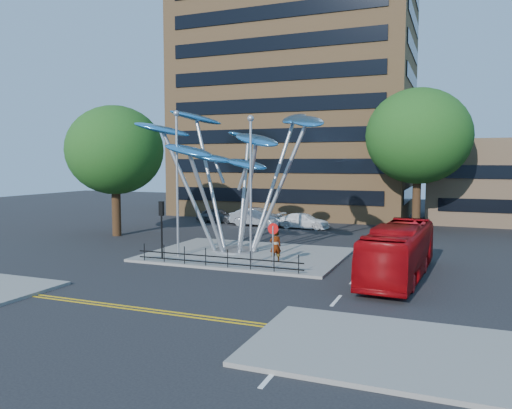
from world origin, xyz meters
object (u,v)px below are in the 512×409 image
at_px(parked_car_mid, 257,217).
at_px(pedestrian, 275,246).
at_px(street_lamp_right, 251,176).
at_px(no_entry_sign_island, 273,238).
at_px(tree_right, 418,136).
at_px(street_lamp_left, 177,171).
at_px(parked_car_left, 218,215).
at_px(tree_left, 115,150).
at_px(traffic_light_island, 162,218).
at_px(red_bus, 399,252).
at_px(leaf_sculpture, 236,146).
at_px(parked_car_right, 304,221).

bearing_deg(parked_car_mid, pedestrian, -151.08).
bearing_deg(street_lamp_right, no_entry_sign_island, -17.87).
relative_size(tree_right, pedestrian, 6.48).
height_order(no_entry_sign_island, pedestrian, no_entry_sign_island).
bearing_deg(street_lamp_left, parked_car_left, 108.66).
bearing_deg(tree_left, traffic_light_island, -39.81).
relative_size(tree_right, parked_car_left, 2.92).
relative_size(no_entry_sign_island, red_bus, 0.25).
relative_size(tree_right, street_lamp_right, 1.46).
height_order(no_entry_sign_island, red_bus, red_bus).
distance_m(street_lamp_left, no_entry_sign_island, 7.47).
distance_m(traffic_light_island, pedestrian, 6.94).
height_order(no_entry_sign_island, parked_car_mid, no_entry_sign_island).
distance_m(leaf_sculpture, parked_car_mid, 14.90).
height_order(traffic_light_island, pedestrian, traffic_light_island).
xyz_separation_m(tree_left, street_lamp_left, (9.50, -6.50, -1.44)).
height_order(traffic_light_island, parked_car_left, traffic_light_island).
relative_size(leaf_sculpture, traffic_light_island, 3.71).
xyz_separation_m(traffic_light_island, parked_car_left, (-5.32, 18.24, -1.91)).
bearing_deg(traffic_light_island, pedestrian, 13.53).
distance_m(red_bus, pedestrian, 6.98).
height_order(red_bus, parked_car_mid, red_bus).
xyz_separation_m(no_entry_sign_island, parked_car_left, (-12.32, 18.22, -1.11)).
bearing_deg(tree_right, street_lamp_left, -124.05).
relative_size(street_lamp_right, red_bus, 0.84).
relative_size(street_lamp_right, parked_car_mid, 1.66).
bearing_deg(parked_car_left, parked_car_right, -96.74).
height_order(no_entry_sign_island, parked_car_left, no_entry_sign_island).
relative_size(tree_left, traffic_light_island, 3.01).
xyz_separation_m(leaf_sculpture, parked_car_left, (-8.25, 14.06, -6.17)).
distance_m(tree_left, street_lamp_right, 16.19).
height_order(leaf_sculpture, no_entry_sign_island, leaf_sculpture).
xyz_separation_m(red_bus, parked_car_right, (-9.82, 16.54, -0.70)).
distance_m(street_lamp_left, street_lamp_right, 5.03).
bearing_deg(red_bus, street_lamp_right, -175.11).
bearing_deg(no_entry_sign_island, street_lamp_left, 171.39).
distance_m(street_lamp_left, traffic_light_island, 2.96).
height_order(tree_left, traffic_light_island, tree_left).
height_order(traffic_light_island, no_entry_sign_island, traffic_light_island).
relative_size(tree_left, parked_car_right, 2.24).
bearing_deg(red_bus, traffic_light_island, -173.56).
bearing_deg(tree_left, parked_car_left, 71.09).
bearing_deg(street_lamp_left, parked_car_right, 78.93).
bearing_deg(street_lamp_left, street_lamp_right, -5.71).
xyz_separation_m(street_lamp_right, parked_car_left, (-10.82, 17.74, -4.39)).
xyz_separation_m(leaf_sculpture, parked_car_mid, (-3.75, 13.09, -6.05)).
xyz_separation_m(tree_right, no_entry_sign_island, (-6.00, -19.48, -6.22)).
xyz_separation_m(red_bus, parked_car_left, (-18.82, 17.54, -0.67)).
relative_size(tree_left, pedestrian, 5.52).
bearing_deg(parked_car_mid, no_entry_sign_island, -151.96).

